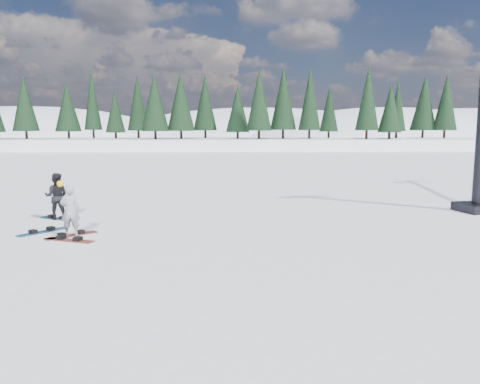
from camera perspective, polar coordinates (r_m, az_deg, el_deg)
name	(u,v)px	position (r m, az deg, el deg)	size (l,w,h in m)	color
ground	(82,238)	(14.00, -18.67, -5.34)	(420.00, 420.00, 0.00)	white
alpine_backdrop	(188,167)	(203.54, -6.38, 3.00)	(412.50, 227.00, 53.20)	white
snowboarder_woman	(70,210)	(14.21, -20.02, -2.09)	(0.61, 0.47, 1.62)	#A7A7AC
snowboarder_man	(56,196)	(17.00, -21.47, -0.48)	(0.77, 0.60, 1.58)	black
snowboard_woman	(71,235)	(14.36, -19.87, -5.01)	(1.50, 0.28, 0.03)	maroon
snowboard_man	(58,219)	(17.13, -21.34, -3.05)	(1.50, 0.28, 0.03)	#195C8E
snowboard_loose_b	(69,240)	(13.78, -20.08, -5.55)	(1.50, 0.28, 0.03)	#9B3B21
snowboard_loose_a	(42,232)	(15.14, -22.98, -4.51)	(1.50, 0.28, 0.03)	#185888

